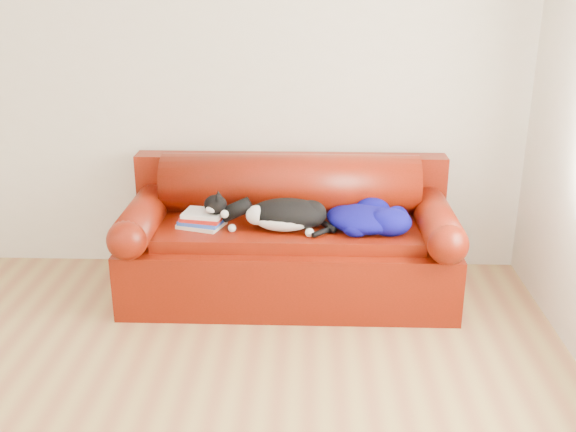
% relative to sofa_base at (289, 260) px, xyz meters
% --- Properties ---
extents(room_shell, '(4.52, 4.02, 2.61)m').
position_rel_sofa_base_xyz_m(room_shell, '(-0.52, -1.48, 1.43)').
color(room_shell, beige).
rests_on(room_shell, ground).
extents(sofa_base, '(2.10, 0.90, 0.50)m').
position_rel_sofa_base_xyz_m(sofa_base, '(0.00, 0.00, 0.00)').
color(sofa_base, '#3B0D02').
rests_on(sofa_base, ground).
extents(sofa_back, '(2.10, 1.01, 0.88)m').
position_rel_sofa_base_xyz_m(sofa_back, '(0.00, 0.24, 0.30)').
color(sofa_back, '#3B0D02').
rests_on(sofa_back, ground).
extents(book_stack, '(0.32, 0.28, 0.10)m').
position_rel_sofa_base_xyz_m(book_stack, '(-0.54, -0.09, 0.31)').
color(book_stack, beige).
rests_on(book_stack, sofa_base).
extents(cat, '(0.69, 0.27, 0.25)m').
position_rel_sofa_base_xyz_m(cat, '(-0.01, -0.13, 0.36)').
color(cat, black).
rests_on(cat, sofa_base).
extents(blanket, '(0.55, 0.49, 0.17)m').
position_rel_sofa_base_xyz_m(blanket, '(0.49, -0.09, 0.34)').
color(blanket, '#020344').
rests_on(blanket, sofa_base).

